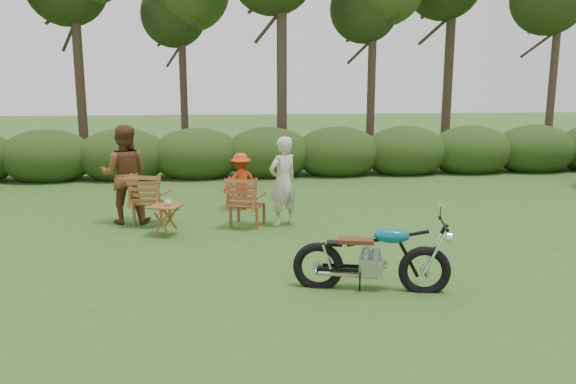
{
  "coord_description": "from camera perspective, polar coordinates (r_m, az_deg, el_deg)",
  "views": [
    {
      "loc": [
        -1.3,
        -6.72,
        2.63
      ],
      "look_at": [
        -0.26,
        2.02,
        0.9
      ],
      "focal_mm": 35.0,
      "sensor_mm": 36.0,
      "label": 1
    }
  ],
  "objects": [
    {
      "name": "side_table",
      "position": [
        9.96,
        -12.32,
        -2.87
      ],
      "size": [
        0.63,
        0.58,
        0.53
      ],
      "primitive_type": null,
      "rotation": [
        0.0,
        0.0,
        -0.34
      ],
      "color": "brown",
      "rests_on": "ground"
    },
    {
      "name": "ground",
      "position": [
        7.33,
        3.98,
        -9.92
      ],
      "size": [
        80.0,
        80.0,
        0.0
      ],
      "primitive_type": "plane",
      "color": "#2B501A",
      "rests_on": "ground"
    },
    {
      "name": "lawn_chair_left",
      "position": [
        10.92,
        -13.57,
        -3.13
      ],
      "size": [
        0.83,
        0.83,
        0.98
      ],
      "primitive_type": null,
      "rotation": [
        0.0,
        0.0,
        2.88
      ],
      "color": "brown",
      "rests_on": "ground"
    },
    {
      "name": "cup",
      "position": [
        9.91,
        -12.09,
        -1.05
      ],
      "size": [
        0.13,
        0.13,
        0.1
      ],
      "primitive_type": "imported",
      "rotation": [
        0.0,
        0.0,
        0.07
      ],
      "color": "beige",
      "rests_on": "side_table"
    },
    {
      "name": "adult_b",
      "position": [
        11.13,
        -16.01,
        -2.99
      ],
      "size": [
        0.93,
        0.74,
        1.85
      ],
      "primitive_type": "imported",
      "rotation": [
        0.0,
        0.0,
        3.1
      ],
      "color": "brown",
      "rests_on": "ground"
    },
    {
      "name": "tree_line",
      "position": [
        16.6,
        -0.54,
        15.19
      ],
      "size": [
        22.52,
        11.62,
        8.14
      ],
      "color": "#392A1F",
      "rests_on": "ground"
    },
    {
      "name": "child",
      "position": [
        11.83,
        -4.77,
        -1.76
      ],
      "size": [
        0.88,
        0.7,
        1.19
      ],
      "primitive_type": "imported",
      "rotation": [
        0.0,
        0.0,
        3.53
      ],
      "color": "red",
      "rests_on": "ground"
    },
    {
      "name": "motorcycle",
      "position": [
        7.43,
        8.34,
        -9.72
      ],
      "size": [
        2.01,
        1.16,
        1.08
      ],
      "primitive_type": null,
      "rotation": [
        0.0,
        0.0,
        -0.25
      ],
      "color": "#0E90BC",
      "rests_on": "ground"
    },
    {
      "name": "lawn_chair_right",
      "position": [
        10.51,
        -4.12,
        -3.39
      ],
      "size": [
        0.83,
        0.83,
        0.93
      ],
      "primitive_type": null,
      "rotation": [
        0.0,
        0.0,
        2.76
      ],
      "color": "brown",
      "rests_on": "ground"
    },
    {
      "name": "adult_a",
      "position": [
        10.5,
        -0.51,
        -3.38
      ],
      "size": [
        0.72,
        0.66,
        1.66
      ],
      "primitive_type": "imported",
      "rotation": [
        0.0,
        0.0,
        3.71
      ],
      "color": "beige",
      "rests_on": "ground"
    }
  ]
}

